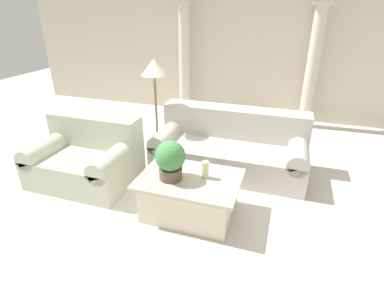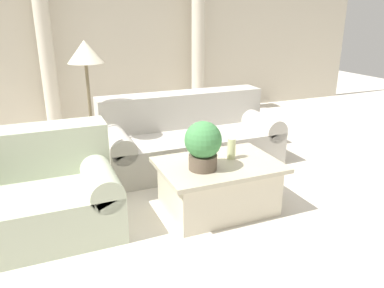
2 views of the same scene
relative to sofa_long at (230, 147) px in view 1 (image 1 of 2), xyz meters
The scene contains 10 objects.
ground_plane 0.87m from the sofa_long, 115.67° to the right, with size 16.00×16.00×0.00m, color silver.
wall_back 2.81m from the sofa_long, 97.93° to the left, with size 10.00×0.06×3.20m.
sofa_long is the anchor object (origin of this frame).
loveseat 2.01m from the sofa_long, 152.67° to the right, with size 1.31×0.98×0.85m.
coffee_table 1.26m from the sofa_long, 99.36° to the right, with size 1.11×0.79×0.48m.
potted_plant 1.42m from the sofa_long, 106.88° to the right, with size 0.33×0.33×0.44m.
pillar_candle 1.21m from the sofa_long, 92.17° to the right, with size 0.08×0.08×0.20m.
floor_lamp 1.51m from the sofa_long, behind, with size 0.37×0.37×1.53m.
column_left 2.75m from the sofa_long, 124.25° to the left, with size 0.32×0.32×2.27m.
column_right 2.55m from the sofa_long, 63.82° to the left, with size 0.32×0.32×2.27m.
Camera 1 is at (1.06, -3.20, 2.19)m, focal length 28.00 mm.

